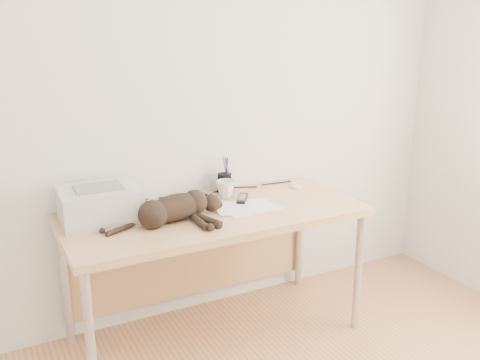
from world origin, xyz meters
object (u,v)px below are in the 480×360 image
mouse (295,184)px  printer (100,204)px  cat (173,210)px  mug (226,189)px  pen_cup (225,183)px  desk (209,230)px

mouse → printer: bearing=-170.4°
cat → mug: bearing=19.0°
cat → pen_cup: (0.45, 0.33, -0.00)m
mug → mouse: bearing=-1.0°
desk → cat: (-0.25, -0.13, 0.20)m
desk → mouse: mouse is taller
pen_cup → mouse: bearing=-13.9°
printer → mouse: (1.20, 0.04, -0.07)m
mug → pen_cup: bearing=67.8°
printer → mouse: printer is taller
cat → mouse: 0.91m
desk → mug: size_ratio=14.61×
mug → mouse: mug is taller
printer → pen_cup: (0.77, 0.14, -0.03)m
pen_cup → mouse: (0.43, -0.11, -0.04)m
cat → mug: cat is taller
printer → cat: (0.32, -0.19, -0.02)m
pen_cup → cat: bearing=-143.5°
desk → mug: (0.16, 0.11, 0.18)m
desk → printer: bearing=173.9°
cat → mug: 0.47m
printer → mug: 0.73m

